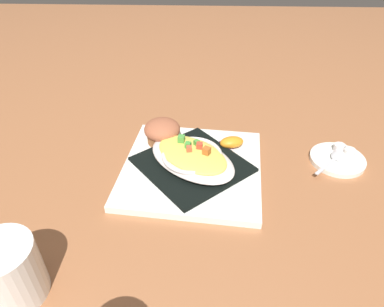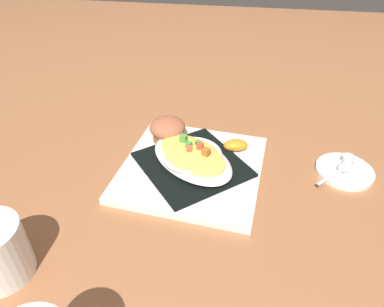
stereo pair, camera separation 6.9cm
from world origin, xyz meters
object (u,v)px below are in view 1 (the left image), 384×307
gratin_dish (192,157)px  creamer_saucer (337,159)px  spoon (337,157)px  creamer_cup_0 (349,152)px  muffin (162,131)px  orange_garnish (231,143)px  creamer_cup_1 (339,148)px  coffee_mug (8,274)px  square_plate (192,168)px

gratin_dish → creamer_saucer: size_ratio=1.98×
spoon → creamer_cup_0: size_ratio=3.71×
muffin → orange_garnish: 0.15m
creamer_cup_0 → creamer_cup_1: 0.02m
muffin → coffee_mug: bearing=-25.6°
gratin_dish → muffin: 0.11m
orange_garnish → creamer_saucer: bearing=83.4°
muffin → spoon: 0.37m
creamer_saucer → creamer_cup_1: 0.03m
creamer_cup_1 → coffee_mug: bearing=-58.0°
gratin_dish → creamer_cup_1: size_ratio=9.36×
muffin → orange_garnish: muffin is taller
gratin_dish → spoon: (-0.04, 0.30, -0.02)m
spoon → creamer_cup_0: creamer_cup_0 is taller
orange_garnish → creamer_cup_0: 0.25m
orange_garnish → creamer_cup_0: bearing=86.0°
square_plate → gratin_dish: bearing=165.8°
gratin_dish → creamer_cup_0: bearing=98.9°
creamer_saucer → gratin_dish: bearing=-82.0°
creamer_saucer → creamer_cup_0: creamer_cup_0 is taller
coffee_mug → muffin: bearing=154.4°
creamer_cup_0 → gratin_dish: bearing=-81.1°
square_plate → muffin: size_ratio=3.51×
creamer_cup_0 → creamer_cup_1: (-0.02, -0.02, 0.00)m
spoon → creamer_saucer: bearing=135.5°
gratin_dish → creamer_saucer: bearing=98.0°
orange_garnish → creamer_cup_1: bearing=89.6°
muffin → creamer_saucer: muffin is taller
muffin → coffee_mug: size_ratio=0.65×
spoon → creamer_cup_1: 0.03m
square_plate → orange_garnish: (-0.07, 0.08, 0.02)m
muffin → creamer_saucer: size_ratio=0.69×
square_plate → creamer_saucer: bearing=98.0°
gratin_dish → creamer_cup_1: gratin_dish is taller
gratin_dish → creamer_cup_1: bearing=102.1°
square_plate → creamer_cup_1: creamer_cup_1 is taller
gratin_dish → creamer_cup_1: (-0.07, 0.31, -0.02)m
orange_garnish → gratin_dish: bearing=-49.8°
creamer_cup_0 → spoon: bearing=-66.2°
gratin_dish → square_plate: bearing=-14.2°
orange_garnish → coffee_mug: 0.48m
square_plate → orange_garnish: bearing=130.2°
muffin → creamer_cup_1: muffin is taller
muffin → orange_garnish: bearing=84.7°
creamer_cup_1 → orange_garnish: bearing=-90.4°
gratin_dish → muffin: muffin is taller
gratin_dish → coffee_mug: 0.37m
square_plate → muffin: (-0.08, -0.07, 0.03)m
muffin → orange_garnish: size_ratio=1.28×
square_plate → coffee_mug: 0.37m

